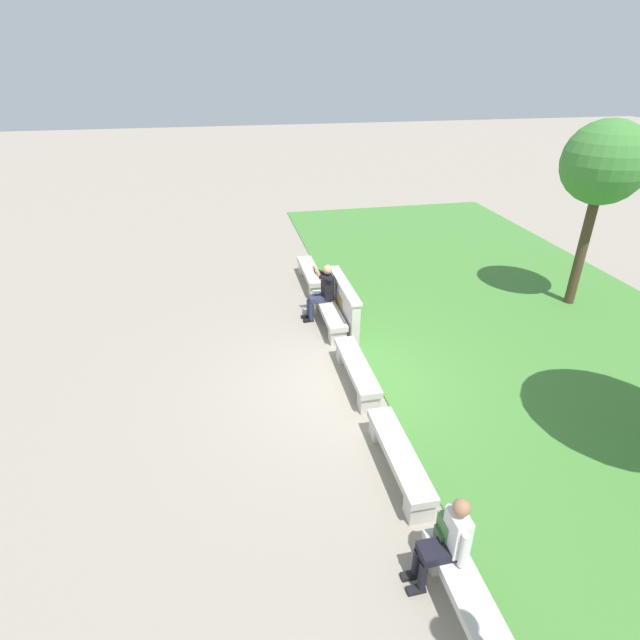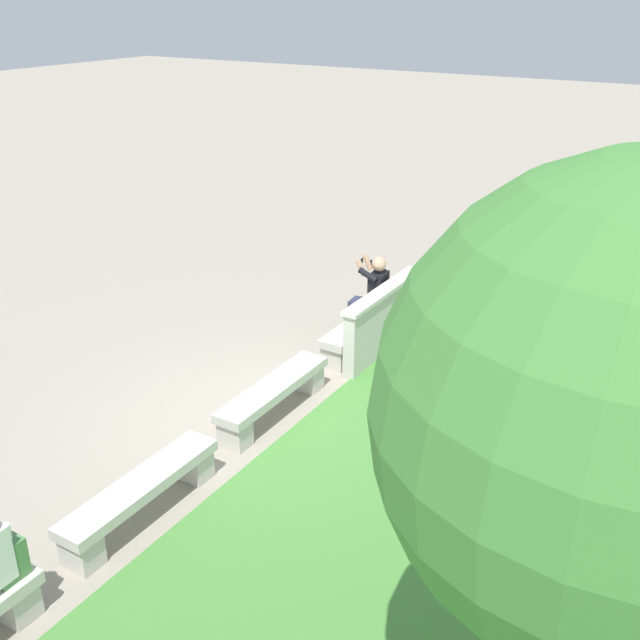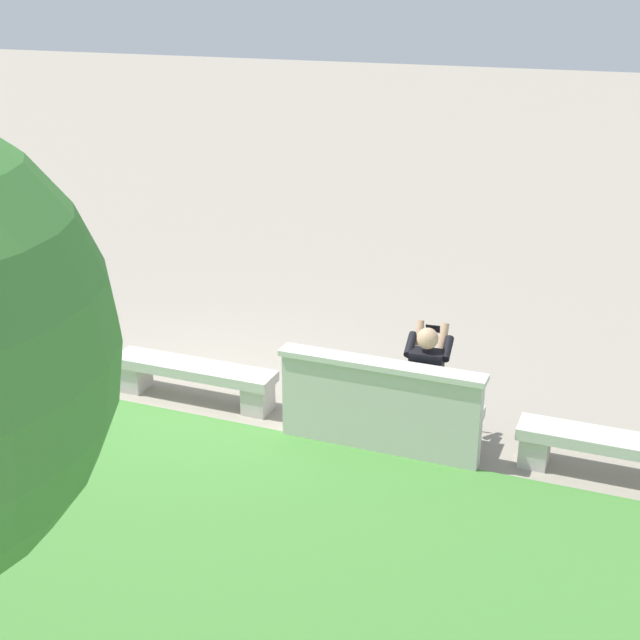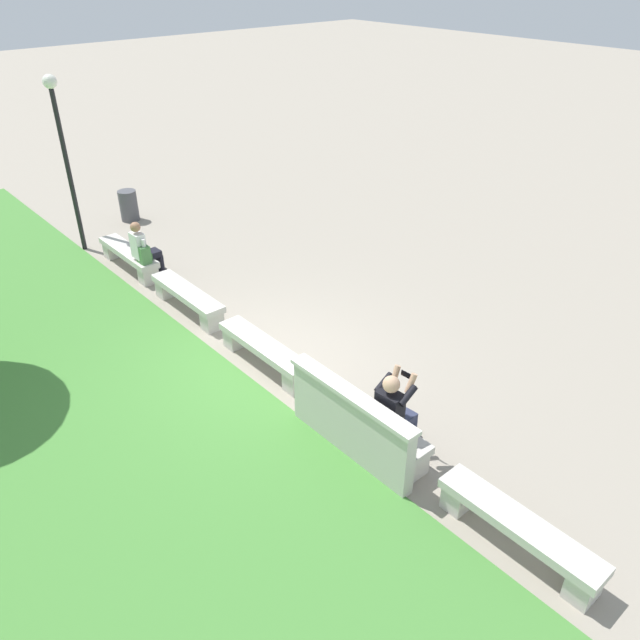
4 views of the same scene
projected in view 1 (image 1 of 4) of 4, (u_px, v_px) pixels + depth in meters
ground_plane at (356, 383)px, 9.46m from camera, size 80.00×80.00×0.00m
grass_strip at (562, 357)px, 10.23m from camera, size 23.39×8.00×0.03m
bench_main at (310, 274)px, 13.39m from camera, size 1.98×0.40×0.45m
bench_near at (329, 313)px, 11.35m from camera, size 1.98×0.40×0.45m
bench_mid at (356, 370)px, 9.32m from camera, size 1.98×0.40×0.45m
bench_far at (399, 457)px, 7.28m from camera, size 1.98×0.40×0.45m
bench_end at (475, 613)px, 5.24m from camera, size 1.98×0.40×0.45m
backrest_wall_with_plaque at (344, 303)px, 11.31m from camera, size 2.16×0.24×1.01m
person_photographer at (323, 289)px, 11.47m from camera, size 0.49×0.74×1.32m
person_distant at (447, 540)px, 5.61m from camera, size 0.48×0.68×1.26m
backpack at (448, 530)px, 5.78m from camera, size 0.28×0.24×0.43m
tree_left_background at (604, 165)px, 10.92m from camera, size 1.83×1.83×4.34m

